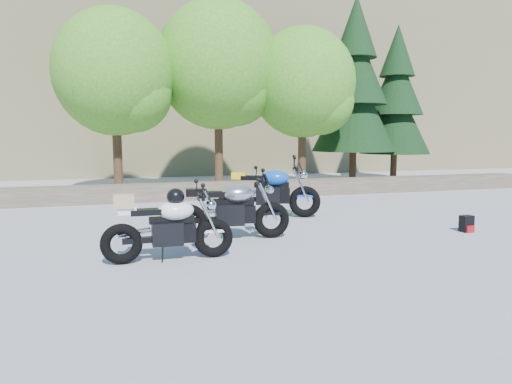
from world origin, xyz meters
TOP-DOWN VIEW (x-y plane):
  - ground at (0.00, 0.00)m, footprint 90.00×90.00m
  - stone_wall at (0.00, 5.50)m, footprint 22.00×0.55m
  - hillside at (3.00, 28.00)m, footprint 80.00×30.00m
  - tree_decid_left at (-2.39, 7.14)m, footprint 3.67×3.67m
  - tree_decid_mid at (0.91, 7.54)m, footprint 4.08×4.08m
  - tree_decid_right at (3.71, 6.94)m, footprint 3.54×3.54m
  - conifer_near at (6.20, 8.20)m, footprint 3.17×3.17m
  - conifer_far at (8.40, 8.80)m, footprint 2.82×2.82m
  - silver_bike at (-0.49, 0.21)m, footprint 2.19×0.69m
  - white_bike at (-1.73, -0.89)m, footprint 1.98×0.63m
  - blue_bike at (0.88, 2.19)m, footprint 2.28×1.05m
  - backpack at (4.08, -0.44)m, footprint 0.25×0.22m

SIDE VIEW (x-z plane):
  - ground at x=0.00m, z-range 0.00..0.00m
  - backpack at x=4.08m, z-range -0.01..0.32m
  - stone_wall at x=0.00m, z-range 0.00..0.50m
  - silver_bike at x=-0.49m, z-range -0.01..1.08m
  - white_bike at x=-1.73m, z-range -0.01..1.09m
  - blue_bike at x=0.88m, z-range -0.02..1.17m
  - conifer_far at x=8.40m, z-range 0.13..6.41m
  - tree_decid_right at x=3.71m, z-range 0.79..6.20m
  - tree_decid_left at x=-2.39m, z-range 0.83..6.44m
  - conifer_near at x=6.20m, z-range 0.15..7.21m
  - tree_decid_mid at x=0.91m, z-range 0.92..7.16m
  - hillside at x=3.00m, z-range 0.00..15.00m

